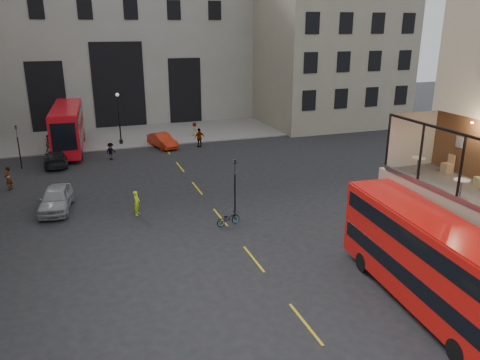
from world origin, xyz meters
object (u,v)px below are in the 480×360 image
object	(u,v)px
pedestrian_e	(8,179)
cafe_table_far	(418,163)
pedestrian_d	(194,130)
bus_far	(68,126)
car_a	(56,199)
cyclist	(137,203)
street_lamp_b	(119,122)
pedestrian_a	(50,144)
pedestrian_c	(199,138)
cafe_chair_c	(480,181)
traffic_light_far	(18,141)
bicycle	(228,219)
cafe_table_mid	(461,186)
cafe_chair_d	(447,167)
car_b	(162,140)
bus_near	(427,256)
pedestrian_b	(111,151)
traffic_light_near	(235,180)
car_c	(56,158)

from	to	relation	value
pedestrian_e	cafe_table_far	world-z (taller)	cafe_table_far
pedestrian_d	bus_far	bearing A→B (deg)	89.01
car_a	cafe_table_far	bearing A→B (deg)	-28.80
cyclist	street_lamp_b	bearing A→B (deg)	20.54
cyclist	pedestrian_a	bearing A→B (deg)	41.05
bus_far	pedestrian_c	size ratio (longest dim) A/B	5.78
cafe_chair_c	car_a	bearing A→B (deg)	140.71
traffic_light_far	bicycle	distance (m)	21.80
traffic_light_far	cafe_table_mid	xyz separation A→B (m)	(20.36, -27.81, 2.73)
cafe_chair_c	pedestrian_e	bearing A→B (deg)	136.88
pedestrian_d	cafe_chair_d	size ratio (longest dim) A/B	1.68
pedestrian_d	cafe_chair_c	distance (m)	34.64
cafe_chair_c	cafe_chair_d	distance (m)	2.29
car_b	pedestrian_d	size ratio (longest dim) A/B	2.73
bus_near	car_a	xyz separation A→B (m)	(-15.44, 17.21, -1.54)
car_b	pedestrian_c	bearing A→B (deg)	-33.95
bicycle	pedestrian_b	size ratio (longest dim) A/B	1.01
street_lamp_b	cyclist	bearing A→B (deg)	-92.82
street_lamp_b	cafe_table_far	distance (m)	32.67
bus_near	pedestrian_e	distance (m)	29.55
cyclist	cafe_table_mid	distance (m)	19.22
traffic_light_far	pedestrian_a	size ratio (longest dim) A/B	2.06
bus_near	cyclist	distance (m)	18.07
car_a	car_b	world-z (taller)	car_a
street_lamp_b	pedestrian_b	size ratio (longest dim) A/B	3.34
traffic_light_near	car_a	distance (m)	12.07
bus_near	cafe_table_far	world-z (taller)	cafe_table_far
bus_far	pedestrian_d	xyz separation A→B (m)	(13.08, 1.95, -1.69)
bus_far	car_a	world-z (taller)	bus_far
traffic_light_near	car_a	size ratio (longest dim) A/B	0.82
car_b	cafe_chair_c	world-z (taller)	cafe_chair_c
traffic_light_far	cafe_chair_c	distance (m)	35.09
pedestrian_c	cyclist	bearing A→B (deg)	46.49
traffic_light_near	pedestrian_c	size ratio (longest dim) A/B	1.97
traffic_light_near	bus_near	world-z (taller)	bus_near
pedestrian_c	pedestrian_e	size ratio (longest dim) A/B	1.08
street_lamp_b	cyclist	xyz separation A→B (m)	(-0.97, -19.72, -1.59)
cafe_table_mid	cafe_table_far	distance (m)	3.60
cyclist	bicycle	bearing A→B (deg)	-101.76
car_a	cafe_table_far	xyz separation A→B (m)	(17.93, -13.10, 4.36)
cyclist	cafe_chair_c	xyz separation A→B (m)	(14.32, -13.22, 4.05)
traffic_light_far	car_b	world-z (taller)	traffic_light_far
car_b	bus_far	bearing A→B (deg)	153.04
traffic_light_far	cafe_chair_d	size ratio (longest dim) A/B	4.07
traffic_light_far	car_c	bearing A→B (deg)	2.86
bus_far	pedestrian_e	size ratio (longest dim) A/B	6.24
car_b	car_c	distance (m)	10.50
cafe_chair_d	pedestrian_d	bearing A→B (deg)	99.72
car_b	pedestrian_a	bearing A→B (deg)	157.52
bicycle	cafe_table_far	bearing A→B (deg)	-145.64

